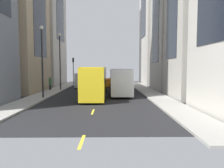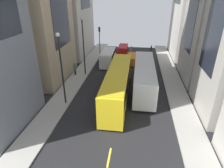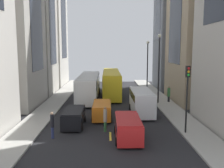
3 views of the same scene
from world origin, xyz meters
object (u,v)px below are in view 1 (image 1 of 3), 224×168
car_orange_2 (106,82)px  pedestrian_crossing_mid (50,83)px  streetcar_yellow (95,79)px  pedestrian_waiting_curb (105,79)px  delivery_van_white (83,79)px  pedestrian_walking_far (124,79)px  car_black_0 (119,81)px  traffic_light_near_corner (73,66)px  city_bus_white (120,79)px  car_red_1 (97,80)px

car_orange_2 → pedestrian_crossing_mid: (8.47, 7.03, 0.29)m
streetcar_yellow → pedestrian_waiting_curb: 17.15m
delivery_van_white → pedestrian_walking_far: 10.64m
car_black_0 → pedestrian_walking_far: (-1.24, -3.09, 0.25)m
traffic_light_near_corner → car_orange_2: bearing=144.3°
delivery_van_white → pedestrian_waiting_curb: size_ratio=2.83×
car_black_0 → traffic_light_near_corner: (9.36, -2.36, 3.04)m
pedestrian_walking_far → pedestrian_waiting_curb: bearing=-39.4°
city_bus_white → pedestrian_walking_far: 15.67m
streetcar_yellow → delivery_van_white: 11.90m
car_black_0 → streetcar_yellow: bearing=76.8°
pedestrian_crossing_mid → streetcar_yellow: bearing=61.4°
streetcar_yellow → delivery_van_white: (3.01, -11.50, -0.61)m
delivery_van_white → pedestrian_crossing_mid: (4.29, 5.59, -0.32)m
pedestrian_walking_far → city_bus_white: bearing=23.8°
streetcar_yellow → car_red_1: size_ratio=3.00×
delivery_van_white → car_black_0: 7.80m
city_bus_white → pedestrian_crossing_mid: city_bus_white is taller
delivery_van_white → car_orange_2: delivery_van_white is taller
delivery_van_white → pedestrian_walking_far: size_ratio=2.84×
pedestrian_walking_far → streetcar_yellow: bearing=15.4°
delivery_van_white → traffic_light_near_corner: (2.72, -6.40, 2.43)m
car_black_0 → pedestrian_waiting_curb: 3.24m
car_orange_2 → traffic_light_near_corner: traffic_light_near_corner is taller
city_bus_white → car_orange_2: bearing=-78.5°
car_red_1 → delivery_van_white: bearing=74.5°
car_black_0 → car_red_1: size_ratio=0.93×
city_bus_white → delivery_van_white: bearing=-53.7°
city_bus_white → pedestrian_crossing_mid: (10.47, -2.83, -0.81)m
streetcar_yellow → traffic_light_near_corner: traffic_light_near_corner is taller
car_black_0 → pedestrian_walking_far: pedestrian_walking_far is taller
car_orange_2 → pedestrian_walking_far: pedestrian_walking_far is taller
traffic_light_near_corner → delivery_van_white: bearing=113.0°
car_red_1 → traffic_light_near_corner: (4.77, 1.00, 2.95)m
streetcar_yellow → traffic_light_near_corner: (5.73, -17.90, 1.82)m
pedestrian_walking_far → car_red_1: bearing=-62.6°
city_bus_white → pedestrian_walking_far: size_ratio=5.99×
car_black_0 → car_orange_2: (2.47, 2.60, 0.01)m
streetcar_yellow → city_bus_white: bearing=-135.8°
delivery_van_white → streetcar_yellow: bearing=104.7°
streetcar_yellow → car_black_0: streetcar_yellow is taller
city_bus_white → pedestrian_waiting_curb: size_ratio=5.95×
city_bus_white → pedestrian_walking_far: city_bus_white is taller
streetcar_yellow → pedestrian_crossing_mid: (7.30, -5.91, -0.93)m
city_bus_white → car_orange_2: 10.12m
traffic_light_near_corner → city_bus_white: bearing=121.0°
car_black_0 → car_red_1: bearing=-36.2°
car_black_0 → pedestrian_walking_far: size_ratio=1.99×
city_bus_white → car_red_1: 16.38m
city_bus_white → pedestrian_waiting_curb: (2.37, -14.02, -0.87)m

